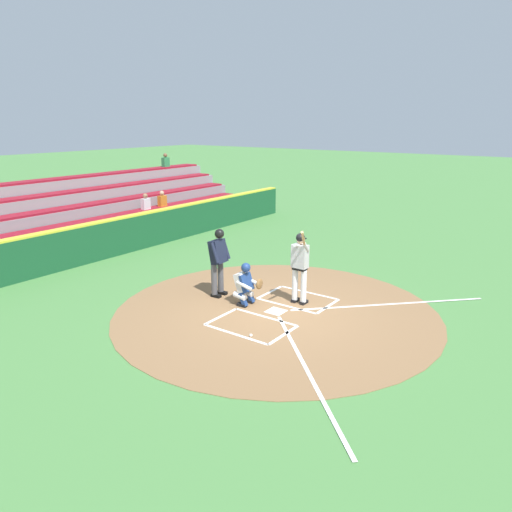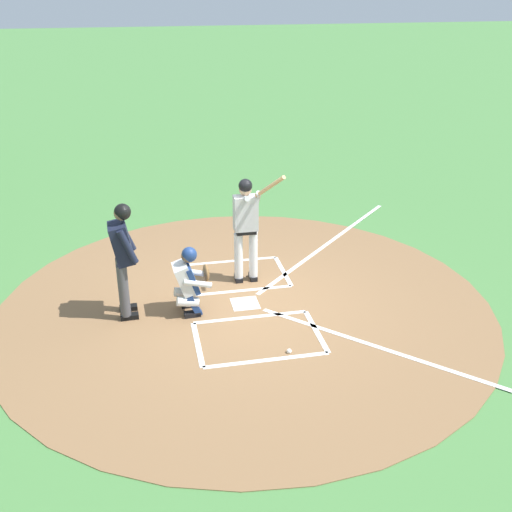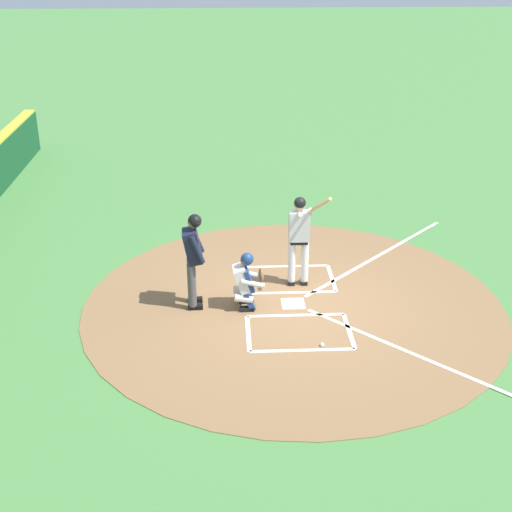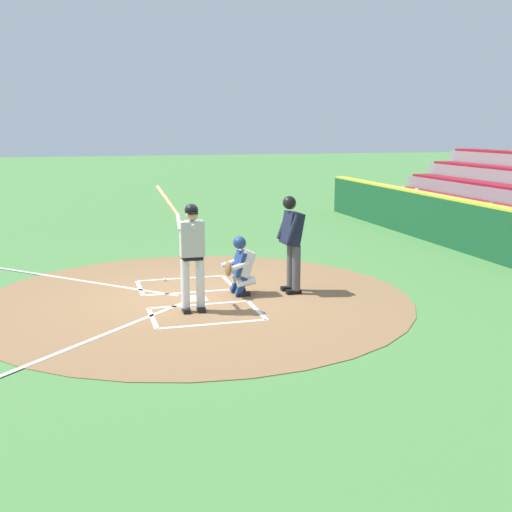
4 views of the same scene
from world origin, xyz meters
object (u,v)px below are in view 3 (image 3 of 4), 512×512
at_px(batter, 300,235).
at_px(plate_umpire, 193,254).
at_px(catcher, 246,279).
at_px(baseball, 322,345).

distance_m(batter, plate_umpire, 2.20).
relative_size(batter, catcher, 1.88).
bearing_deg(plate_umpire, catcher, 84.65).
relative_size(catcher, baseball, 15.27).
bearing_deg(batter, catcher, -51.24).
height_order(plate_umpire, baseball, plate_umpire).
xyz_separation_m(batter, plate_umpire, (0.77, -2.06, -0.02)).
relative_size(batter, baseball, 28.76).
bearing_deg(baseball, catcher, -139.68).
bearing_deg(catcher, plate_umpire, -95.35).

